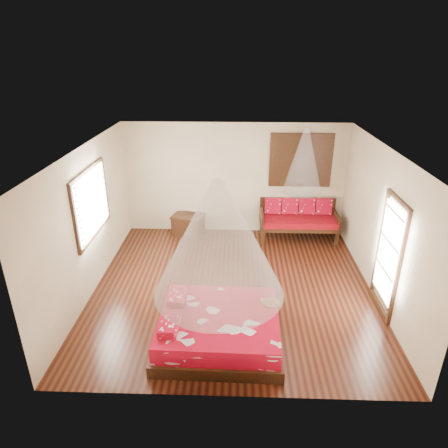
{
  "coord_description": "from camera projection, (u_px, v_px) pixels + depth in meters",
  "views": [
    {
      "loc": [
        0.06,
        -6.82,
        4.42
      ],
      "look_at": [
        -0.19,
        0.53,
        1.15
      ],
      "focal_mm": 32.0,
      "sensor_mm": 36.0,
      "label": 1
    }
  ],
  "objects": [
    {
      "name": "glazed_door",
      "position": [
        388.0,
        257.0,
        6.96
      ],
      "size": [
        0.08,
        1.02,
        2.16
      ],
      "color": "black",
      "rests_on": "floor"
    },
    {
      "name": "room",
      "position": [
        233.0,
        224.0,
        7.46
      ],
      "size": [
        5.54,
        5.54,
        2.84
      ],
      "color": "black",
      "rests_on": "ground"
    },
    {
      "name": "shutter_panel",
      "position": [
        301.0,
        160.0,
        9.69
      ],
      "size": [
        1.52,
        0.06,
        1.32
      ],
      "color": "black",
      "rests_on": "wall_back"
    },
    {
      "name": "storage_chest",
      "position": [
        188.0,
        225.0,
        10.2
      ],
      "size": [
        0.88,
        0.74,
        0.53
      ],
      "rotation": [
        0.0,
        0.0,
        -0.27
      ],
      "color": "black",
      "rests_on": "floor"
    },
    {
      "name": "bed",
      "position": [
        218.0,
        328.0,
        6.47
      ],
      "size": [
        2.03,
        1.85,
        0.63
      ],
      "rotation": [
        0.0,
        0.0,
        -0.02
      ],
      "color": "black",
      "rests_on": "floor"
    },
    {
      "name": "wine_tray",
      "position": [
        271.0,
        300.0,
        6.64
      ],
      "size": [
        0.3,
        0.3,
        0.24
      ],
      "rotation": [
        0.0,
        0.0,
        0.21
      ],
      "color": "brown",
      "rests_on": "bed"
    },
    {
      "name": "window_left",
      "position": [
        92.0,
        203.0,
        7.61
      ],
      "size": [
        0.1,
        1.74,
        1.34
      ],
      "color": "black",
      "rests_on": "wall_left"
    },
    {
      "name": "mosquito_net_daybed",
      "position": [
        304.0,
        161.0,
        9.22
      ],
      "size": [
        0.92,
        0.92,
        1.5
      ],
      "primitive_type": "cone",
      "color": "white",
      "rests_on": "ceiling"
    },
    {
      "name": "daybed",
      "position": [
        298.0,
        218.0,
        9.95
      ],
      "size": [
        1.9,
        0.85,
        0.97
      ],
      "color": "black",
      "rests_on": "floor"
    },
    {
      "name": "mosquito_net_main",
      "position": [
        219.0,
        239.0,
        5.82
      ],
      "size": [
        2.01,
        2.01,
        1.8
      ],
      "primitive_type": "cone",
      "color": "white",
      "rests_on": "ceiling"
    }
  ]
}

